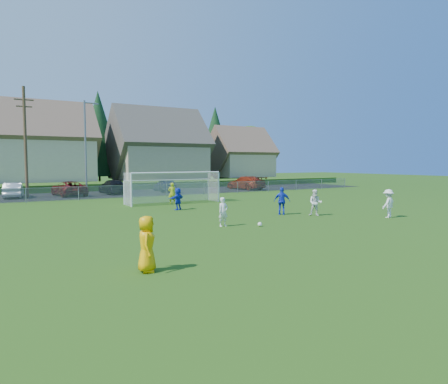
{
  "coord_description": "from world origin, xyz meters",
  "views": [
    {
      "loc": [
        -12.6,
        -13.16,
        3.26
      ],
      "look_at": [
        0.0,
        8.0,
        1.4
      ],
      "focal_mm": 32.0,
      "sensor_mm": 36.0,
      "label": 1
    }
  ],
  "objects_px": {
    "player_white_c": "(388,204)",
    "car_e": "(165,185)",
    "player_blue_b": "(178,199)",
    "player_blue_a": "(282,201)",
    "car_d": "(113,187)",
    "car_g": "(246,183)",
    "soccer_goal": "(172,183)",
    "goalkeeper": "(172,193)",
    "car_c": "(69,189)",
    "referee": "(147,244)",
    "player_white_b": "(315,203)",
    "soccer_ball": "(260,224)",
    "player_white_a": "(223,212)",
    "car_b": "(13,190)"
  },
  "relations": [
    {
      "from": "player_white_c",
      "to": "car_e",
      "type": "xyz_separation_m",
      "value": [
        -3.39,
        25.62,
        -0.11
      ]
    },
    {
      "from": "player_blue_b",
      "to": "player_blue_a",
      "type": "bearing_deg",
      "value": 100.66
    },
    {
      "from": "car_d",
      "to": "car_g",
      "type": "height_order",
      "value": "car_g"
    },
    {
      "from": "car_e",
      "to": "soccer_goal",
      "type": "relative_size",
      "value": 0.57
    },
    {
      "from": "goalkeeper",
      "to": "car_d",
      "type": "height_order",
      "value": "goalkeeper"
    },
    {
      "from": "player_white_c",
      "to": "car_e",
      "type": "bearing_deg",
      "value": -92.39
    },
    {
      "from": "goalkeeper",
      "to": "car_d",
      "type": "xyz_separation_m",
      "value": [
        -1.28,
        12.25,
        -0.11
      ]
    },
    {
      "from": "player_white_c",
      "to": "car_d",
      "type": "xyz_separation_m",
      "value": [
        -9.06,
        25.9,
        -0.12
      ]
    },
    {
      "from": "car_c",
      "to": "car_d",
      "type": "relative_size",
      "value": 1.03
    },
    {
      "from": "player_white_c",
      "to": "player_blue_b",
      "type": "relative_size",
      "value": 1.11
    },
    {
      "from": "car_g",
      "to": "referee",
      "type": "bearing_deg",
      "value": 43.94
    },
    {
      "from": "referee",
      "to": "player_white_b",
      "type": "distance_m",
      "value": 14.63
    },
    {
      "from": "goalkeeper",
      "to": "player_white_b",
      "type": "bearing_deg",
      "value": 133.38
    },
    {
      "from": "player_white_c",
      "to": "car_e",
      "type": "height_order",
      "value": "player_white_c"
    },
    {
      "from": "soccer_ball",
      "to": "car_g",
      "type": "xyz_separation_m",
      "value": [
        14.66,
        23.11,
        0.67
      ]
    },
    {
      "from": "player_white_a",
      "to": "goalkeeper",
      "type": "relative_size",
      "value": 0.89
    },
    {
      "from": "goalkeeper",
      "to": "car_c",
      "type": "bearing_deg",
      "value": -44.66
    },
    {
      "from": "soccer_ball",
      "to": "car_b",
      "type": "distance_m",
      "value": 26.55
    },
    {
      "from": "soccer_ball",
      "to": "player_white_c",
      "type": "relative_size",
      "value": 0.13
    },
    {
      "from": "player_white_b",
      "to": "player_blue_b",
      "type": "bearing_deg",
      "value": 178.78
    },
    {
      "from": "player_blue_a",
      "to": "player_blue_b",
      "type": "xyz_separation_m",
      "value": [
        -4.5,
        5.59,
        -0.1
      ]
    },
    {
      "from": "referee",
      "to": "player_white_c",
      "type": "relative_size",
      "value": 1.01
    },
    {
      "from": "referee",
      "to": "player_white_c",
      "type": "xyz_separation_m",
      "value": [
        16.14,
        3.84,
        -0.01
      ]
    },
    {
      "from": "player_blue_b",
      "to": "soccer_goal",
      "type": "relative_size",
      "value": 0.2
    },
    {
      "from": "player_blue_b",
      "to": "car_e",
      "type": "bearing_deg",
      "value": -137.75
    },
    {
      "from": "car_d",
      "to": "player_blue_a",
      "type": "bearing_deg",
      "value": 101.9
    },
    {
      "from": "referee",
      "to": "player_blue_b",
      "type": "distance_m",
      "value": 15.39
    },
    {
      "from": "car_e",
      "to": "player_blue_b",
      "type": "bearing_deg",
      "value": 73.9
    },
    {
      "from": "player_white_a",
      "to": "goalkeeper",
      "type": "xyz_separation_m",
      "value": [
        2.14,
        11.43,
        0.09
      ]
    },
    {
      "from": "player_blue_b",
      "to": "car_b",
      "type": "relative_size",
      "value": 0.36
    },
    {
      "from": "player_blue_a",
      "to": "player_blue_b",
      "type": "bearing_deg",
      "value": -12.28
    },
    {
      "from": "player_white_a",
      "to": "player_blue_b",
      "type": "bearing_deg",
      "value": 78.55
    },
    {
      "from": "referee",
      "to": "player_white_a",
      "type": "relative_size",
      "value": 1.14
    },
    {
      "from": "player_blue_b",
      "to": "player_white_c",
      "type": "bearing_deg",
      "value": 104.44
    },
    {
      "from": "player_white_a",
      "to": "soccer_ball",
      "type": "bearing_deg",
      "value": -36.23
    },
    {
      "from": "goalkeeper",
      "to": "soccer_goal",
      "type": "distance_m",
      "value": 1.0
    },
    {
      "from": "soccer_ball",
      "to": "car_e",
      "type": "bearing_deg",
      "value": 78.53
    },
    {
      "from": "car_g",
      "to": "soccer_goal",
      "type": "distance_m",
      "value": 17.2
    },
    {
      "from": "player_white_a",
      "to": "player_blue_b",
      "type": "relative_size",
      "value": 0.99
    },
    {
      "from": "soccer_ball",
      "to": "player_white_a",
      "type": "distance_m",
      "value": 1.96
    },
    {
      "from": "soccer_ball",
      "to": "car_b",
      "type": "bearing_deg",
      "value": 111.59
    },
    {
      "from": "car_d",
      "to": "car_c",
      "type": "bearing_deg",
      "value": 4.9
    },
    {
      "from": "car_g",
      "to": "player_white_a",
      "type": "bearing_deg",
      "value": 46.22
    },
    {
      "from": "car_c",
      "to": "player_blue_b",
      "type": "bearing_deg",
      "value": 98.52
    },
    {
      "from": "player_white_c",
      "to": "goalkeeper",
      "type": "distance_m",
      "value": 15.71
    },
    {
      "from": "goalkeeper",
      "to": "car_e",
      "type": "bearing_deg",
      "value": -90.08
    },
    {
      "from": "player_white_a",
      "to": "player_blue_b",
      "type": "distance_m",
      "value": 7.63
    },
    {
      "from": "player_white_a",
      "to": "player_blue_a",
      "type": "xyz_separation_m",
      "value": [
        5.4,
        1.99,
        0.11
      ]
    },
    {
      "from": "player_white_b",
      "to": "car_c",
      "type": "height_order",
      "value": "player_white_b"
    },
    {
      "from": "player_blue_a",
      "to": "car_d",
      "type": "distance_m",
      "value": 22.17
    }
  ]
}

